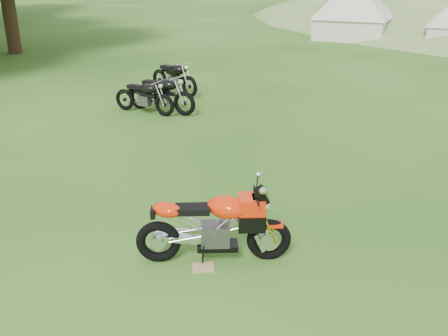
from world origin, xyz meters
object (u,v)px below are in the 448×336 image
at_px(plywood_board, 203,267).
at_px(vintage_moto_c, 161,93).
at_px(vintage_moto_b, 144,96).
at_px(tent_left, 354,9).
at_px(vintage_moto_d, 174,76).
at_px(sport_motorcycle, 214,221).

height_order(plywood_board, vintage_moto_c, vintage_moto_c).
height_order(vintage_moto_b, vintage_moto_c, vintage_moto_c).
xyz_separation_m(plywood_board, vintage_moto_c, (-3.89, 6.06, 0.49)).
relative_size(vintage_moto_b, vintage_moto_c, 0.89).
bearing_deg(tent_left, vintage_moto_b, -96.42).
bearing_deg(vintage_moto_d, sport_motorcycle, -35.84).
bearing_deg(plywood_board, tent_left, 94.27).
distance_m(vintage_moto_b, vintage_moto_c, 0.44).
height_order(plywood_board, vintage_moto_d, vintage_moto_d).
relative_size(plywood_board, vintage_moto_c, 0.14).
bearing_deg(vintage_moto_b, vintage_moto_c, 39.16).
relative_size(sport_motorcycle, vintage_moto_b, 1.07).
distance_m(sport_motorcycle, plywood_board, 0.58).
bearing_deg(vintage_moto_c, tent_left, 88.73).
bearing_deg(tent_left, plywood_board, -83.21).
relative_size(sport_motorcycle, tent_left, 0.54).
xyz_separation_m(vintage_moto_b, tent_left, (2.59, 16.44, 1.02)).
xyz_separation_m(vintage_moto_c, tent_left, (2.23, 16.20, 0.97)).
distance_m(vintage_moto_c, vintage_moto_d, 2.04).
bearing_deg(vintage_moto_c, vintage_moto_b, -139.66).
height_order(vintage_moto_d, tent_left, tent_left).
bearing_deg(sport_motorcycle, tent_left, 70.05).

